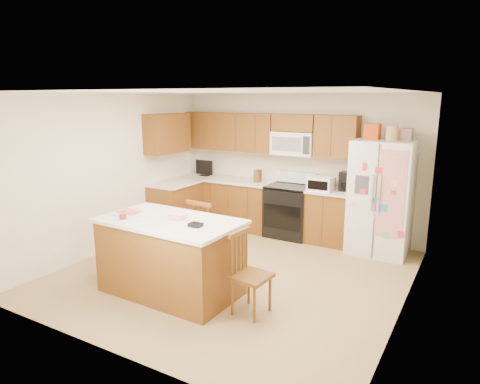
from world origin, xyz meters
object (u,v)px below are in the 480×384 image
Objects in this scene: stove at (289,210)px; windsor_chair_right at (250,275)px; island at (171,256)px; refrigerator at (381,196)px; windsor_chair_back at (207,238)px; windsor_chair_left at (116,248)px.

stove reaches higher than windsor_chair_right.
stove is 2.87m from island.
windsor_chair_back is (-1.94, -2.00, -0.42)m from refrigerator.
refrigerator reaches higher than windsor_chair_right.
stove is at bearing 82.36° from island.
stove is 0.63× the size of island.
windsor_chair_right is (1.11, 0.04, -0.03)m from island.
refrigerator is 2.12× the size of windsor_chair_right.
stove reaches higher than windsor_chair_back.
windsor_chair_back is (-0.37, -2.06, 0.02)m from stove.
stove is at bearing 104.58° from windsor_chair_right.
windsor_chair_left is (-2.91, -2.78, -0.51)m from refrigerator.
refrigerator is (1.57, -0.06, 0.45)m from stove.
island is 0.96m from windsor_chair_left.
windsor_chair_left is 0.90× the size of windsor_chair_right.
stove is 1.63m from refrigerator.
island is 1.85× the size of windsor_chair_right.
windsor_chair_back is 1.09× the size of windsor_chair_right.
island and windsor_chair_back have the same top height.
windsor_chair_right reaches higher than windsor_chair_left.
windsor_chair_back reaches higher than windsor_chair_left.
refrigerator reaches higher than windsor_chair_left.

